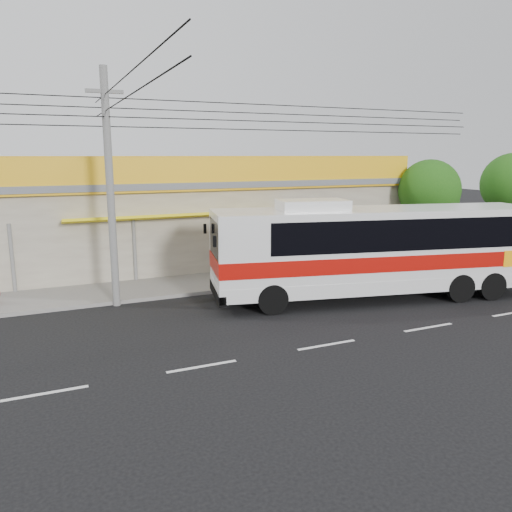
{
  "coord_description": "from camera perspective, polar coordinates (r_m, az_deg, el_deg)",
  "views": [
    {
      "loc": [
        -7.75,
        -14.93,
        5.74
      ],
      "look_at": [
        -0.42,
        2.0,
        2.0
      ],
      "focal_mm": 35.0,
      "sensor_mm": 36.0,
      "label": 1
    }
  ],
  "objects": [
    {
      "name": "coach_bus",
      "position": [
        20.69,
        14.13,
        1.18
      ],
      "size": [
        13.45,
        5.35,
        4.06
      ],
      "rotation": [
        0.0,
        0.0,
        -0.2
      ],
      "color": "silver",
      "rests_on": "ground"
    },
    {
      "name": "ground",
      "position": [
        17.78,
        3.85,
        -7.4
      ],
      "size": [
        120.0,
        120.0,
        0.0
      ],
      "primitive_type": "plane",
      "color": "black",
      "rests_on": "ground"
    },
    {
      "name": "sidewalk",
      "position": [
        23.03,
        -2.99,
        -2.79
      ],
      "size": [
        30.0,
        3.2,
        0.15
      ],
      "primitive_type": "cube",
      "color": "slate",
      "rests_on": "ground"
    },
    {
      "name": "tree_far",
      "position": [
        29.15,
        19.39,
        6.88
      ],
      "size": [
        3.33,
        3.33,
        5.52
      ],
      "color": "#331E14",
      "rests_on": "ground"
    },
    {
      "name": "utility_pole",
      "position": [
        19.48,
        -16.81,
        15.62
      ],
      "size": [
        34.0,
        14.0,
        8.86
      ],
      "color": "#5C5C5A",
      "rests_on": "ground"
    },
    {
      "name": "storefront_building",
      "position": [
        27.8,
        -7.06,
        4.27
      ],
      "size": [
        22.6,
        9.2,
        5.7
      ],
      "color": "gray",
      "rests_on": "ground"
    },
    {
      "name": "lane_markings",
      "position": [
        15.74,
        8.07,
        -10.05
      ],
      "size": [
        50.0,
        0.12,
        0.01
      ],
      "primitive_type": null,
      "color": "silver",
      "rests_on": "ground"
    }
  ]
}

